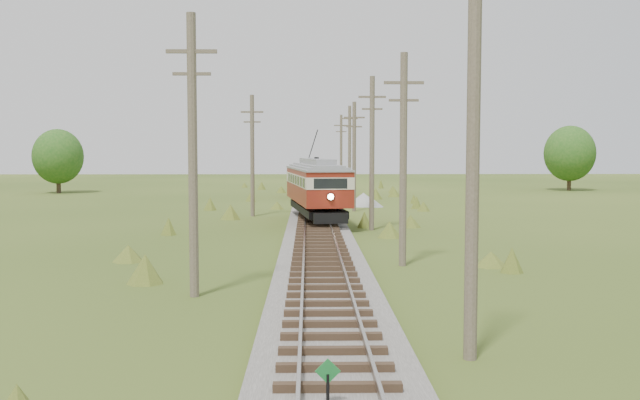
{
  "coord_description": "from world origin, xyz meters",
  "views": [
    {
      "loc": [
        -0.54,
        -10.68,
        4.7
      ],
      "look_at": [
        0.0,
        21.61,
        2.44
      ],
      "focal_mm": 40.0,
      "sensor_mm": 36.0,
      "label": 1
    }
  ],
  "objects_px": {
    "gondola": "(313,177)",
    "gravel_pile": "(365,200)",
    "streetcar": "(317,184)",
    "switch_marker": "(328,383)"
  },
  "relations": [
    {
      "from": "gondola",
      "to": "gravel_pile",
      "type": "bearing_deg",
      "value": -67.57
    },
    {
      "from": "streetcar",
      "to": "gondola",
      "type": "distance_m",
      "value": 26.12
    },
    {
      "from": "gondola",
      "to": "streetcar",
      "type": "bearing_deg",
      "value": -87.08
    },
    {
      "from": "switch_marker",
      "to": "streetcar",
      "type": "bearing_deg",
      "value": 89.66
    },
    {
      "from": "gondola",
      "to": "gravel_pile",
      "type": "distance_m",
      "value": 12.78
    },
    {
      "from": "switch_marker",
      "to": "gravel_pile",
      "type": "xyz_separation_m",
      "value": [
        4.44,
        47.42,
        -0.1
      ]
    },
    {
      "from": "switch_marker",
      "to": "streetcar",
      "type": "height_order",
      "value": "streetcar"
    },
    {
      "from": "streetcar",
      "to": "gondola",
      "type": "xyz_separation_m",
      "value": [
        -0.0,
        26.12,
        -0.56
      ]
    },
    {
      "from": "streetcar",
      "to": "gondola",
      "type": "height_order",
      "value": "streetcar"
    },
    {
      "from": "gondola",
      "to": "gravel_pile",
      "type": "xyz_separation_m",
      "value": [
        4.24,
        -11.97,
        -1.46
      ]
    }
  ]
}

